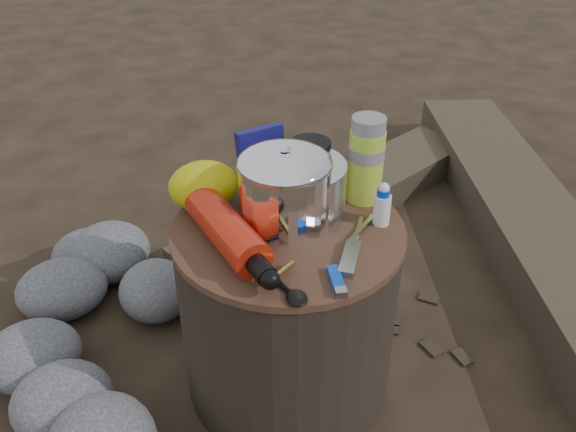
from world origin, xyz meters
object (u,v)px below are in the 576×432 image
object	(u,v)px
stump	(288,309)
thermos	(366,160)
travel_mug	(310,169)
camping_pot	(285,191)
log_main	(529,226)
fuel_bottle	(227,230)

from	to	relation	value
stump	thermos	bearing A→B (deg)	19.72
stump	thermos	size ratio (longest dim) A/B	2.52
travel_mug	camping_pot	bearing A→B (deg)	-126.82
camping_pot	travel_mug	size ratio (longest dim) A/B	1.43
log_main	camping_pot	xyz separation A→B (m)	(-0.90, -0.33, 0.47)
camping_pot	fuel_bottle	world-z (taller)	camping_pot
stump	travel_mug	xyz separation A→B (m)	(0.08, 0.12, 0.29)
camping_pot	travel_mug	world-z (taller)	camping_pot
stump	log_main	distance (m)	0.97
thermos	travel_mug	size ratio (longest dim) A/B	1.50
log_main	travel_mug	bearing A→B (deg)	-152.39
thermos	travel_mug	world-z (taller)	thermos
log_main	thermos	bearing A→B (deg)	-146.51
log_main	travel_mug	distance (m)	0.95
fuel_bottle	log_main	bearing A→B (deg)	4.98
thermos	log_main	bearing A→B (deg)	20.39
camping_pot	log_main	bearing A→B (deg)	20.17
fuel_bottle	camping_pot	bearing A→B (deg)	-2.29
camping_pot	travel_mug	xyz separation A→B (m)	(0.09, 0.12, -0.03)
thermos	stump	bearing A→B (deg)	-160.28
fuel_bottle	thermos	distance (m)	0.35
log_main	travel_mug	xyz separation A→B (m)	(-0.81, -0.21, 0.44)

